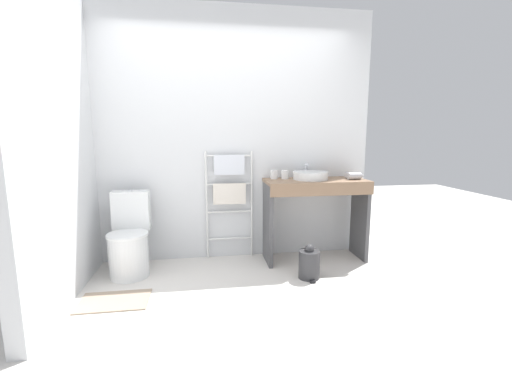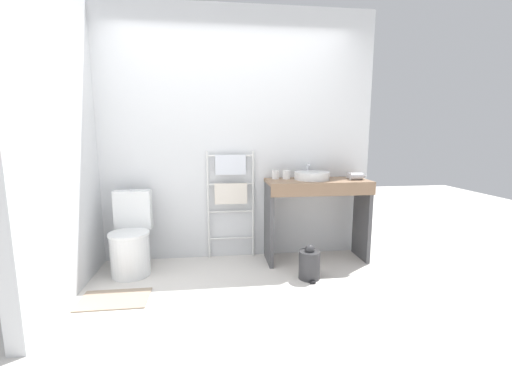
% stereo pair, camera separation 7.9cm
% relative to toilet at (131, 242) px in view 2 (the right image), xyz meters
% --- Properties ---
extents(ground_plane, '(12.00, 12.00, 0.00)m').
position_rel_toilet_xyz_m(ground_plane, '(1.06, -0.96, -0.32)').
color(ground_plane, silver).
extents(wall_back, '(3.08, 0.12, 2.69)m').
position_rel_toilet_xyz_m(wall_back, '(1.06, 0.41, 1.03)').
color(wall_back, silver).
rests_on(wall_back, ground_plane).
extents(wall_side, '(0.12, 1.97, 2.69)m').
position_rel_toilet_xyz_m(wall_side, '(-0.42, -0.31, 1.03)').
color(wall_side, silver).
rests_on(wall_side, ground_plane).
extents(toilet, '(0.39, 0.51, 0.82)m').
position_rel_toilet_xyz_m(toilet, '(0.00, 0.00, 0.00)').
color(toilet, white).
rests_on(toilet, ground_plane).
extents(towel_radiator, '(0.52, 0.06, 1.19)m').
position_rel_toilet_xyz_m(towel_radiator, '(1.01, 0.30, 0.48)').
color(towel_radiator, silver).
rests_on(towel_radiator, ground_plane).
extents(vanity_counter, '(1.09, 0.48, 0.89)m').
position_rel_toilet_xyz_m(vanity_counter, '(1.93, 0.10, 0.29)').
color(vanity_counter, '#84664C').
rests_on(vanity_counter, ground_plane).
extents(sink_basin, '(0.37, 0.37, 0.08)m').
position_rel_toilet_xyz_m(sink_basin, '(1.87, 0.14, 0.61)').
color(sink_basin, white).
rests_on(sink_basin, vanity_counter).
extents(faucet, '(0.02, 0.10, 0.16)m').
position_rel_toilet_xyz_m(faucet, '(1.87, 0.30, 0.67)').
color(faucet, silver).
rests_on(faucet, vanity_counter).
extents(cup_near_wall, '(0.08, 0.08, 0.10)m').
position_rel_toilet_xyz_m(cup_near_wall, '(1.50, 0.25, 0.62)').
color(cup_near_wall, white).
rests_on(cup_near_wall, vanity_counter).
extents(cup_near_edge, '(0.08, 0.08, 0.10)m').
position_rel_toilet_xyz_m(cup_near_edge, '(1.61, 0.22, 0.62)').
color(cup_near_edge, white).
rests_on(cup_near_edge, vanity_counter).
extents(hair_dryer, '(0.18, 0.17, 0.08)m').
position_rel_toilet_xyz_m(hair_dryer, '(2.34, 0.06, 0.61)').
color(hair_dryer, '#B7B7BC').
rests_on(hair_dryer, vanity_counter).
extents(trash_bin, '(0.20, 0.24, 0.34)m').
position_rel_toilet_xyz_m(trash_bin, '(1.72, -0.37, -0.18)').
color(trash_bin, '#333335').
rests_on(trash_bin, ground_plane).
extents(bath_mat, '(0.56, 0.36, 0.01)m').
position_rel_toilet_xyz_m(bath_mat, '(-0.02, -0.59, -0.31)').
color(bath_mat, gray).
rests_on(bath_mat, ground_plane).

